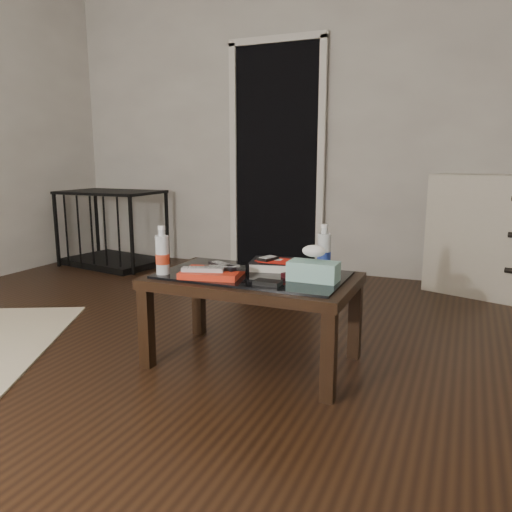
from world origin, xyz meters
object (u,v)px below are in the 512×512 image
(pet_crate, at_px, (113,241))
(coffee_table, at_px, (253,286))
(water_bottle_right, at_px, (324,248))
(water_bottle_left, at_px, (162,250))
(tissue_box, at_px, (313,271))
(textbook, at_px, (276,265))

(pet_crate, bearing_deg, coffee_table, -26.48)
(coffee_table, bearing_deg, water_bottle_right, 32.42)
(water_bottle_left, distance_m, tissue_box, 0.74)
(textbook, relative_size, water_bottle_left, 1.05)
(textbook, relative_size, water_bottle_right, 1.05)
(water_bottle_right, bearing_deg, pet_crate, 150.02)
(pet_crate, relative_size, water_bottle_right, 4.17)
(textbook, distance_m, tissue_box, 0.29)
(pet_crate, bearing_deg, tissue_box, -23.12)
(water_bottle_right, xyz_separation_m, tissue_box, (0.01, -0.21, -0.07))
(water_bottle_left, distance_m, water_bottle_right, 0.80)
(tissue_box, bearing_deg, water_bottle_left, -166.97)
(coffee_table, bearing_deg, water_bottle_left, -156.60)
(coffee_table, relative_size, textbook, 4.00)
(coffee_table, bearing_deg, pet_crate, 143.25)
(textbook, bearing_deg, water_bottle_right, 0.37)
(pet_crate, relative_size, textbook, 3.97)
(pet_crate, xyz_separation_m, textbook, (2.24, -1.48, 0.25))
(coffee_table, xyz_separation_m, textbook, (0.07, 0.14, 0.09))
(water_bottle_left, relative_size, water_bottle_right, 1.00)
(coffee_table, relative_size, water_bottle_left, 4.20)
(tissue_box, bearing_deg, coffee_table, 177.51)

